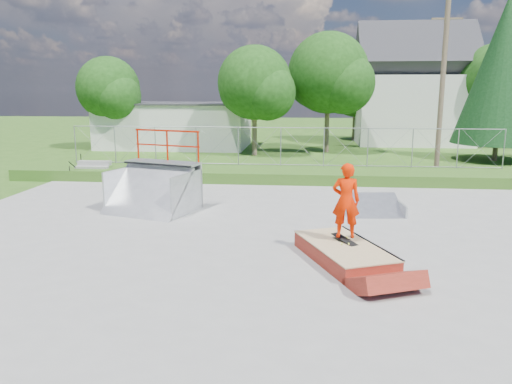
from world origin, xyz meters
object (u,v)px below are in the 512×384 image
grind_box (344,253)px  quarter_pipe (150,173)px  skater (346,203)px  flat_bank_ramp (376,206)px

grind_box → quarter_pipe: size_ratio=1.21×
skater → grind_box: bearing=85.6°
flat_bank_ramp → skater: 4.94m
grind_box → quarter_pipe: bearing=121.6°
flat_bank_ramp → skater: size_ratio=0.97×
quarter_pipe → flat_bank_ramp: size_ratio=1.52×
grind_box → flat_bank_ramp: flat_bank_ramp is taller
grind_box → quarter_pipe: quarter_pipe is taller
quarter_pipe → skater: 7.31m
quarter_pipe → skater: bearing=-16.5°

